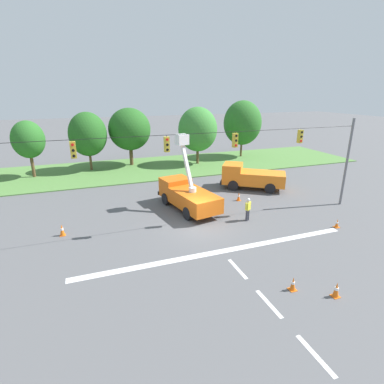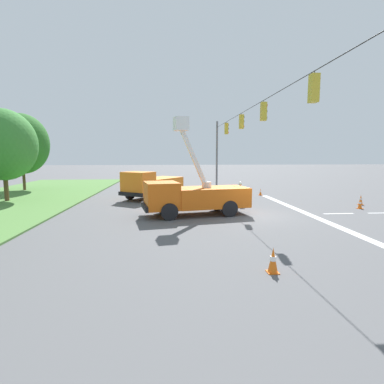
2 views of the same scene
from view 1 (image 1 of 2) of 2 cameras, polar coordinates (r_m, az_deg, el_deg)
name	(u,v)px [view 1 (image 1 of 2)]	position (r m, az deg, el deg)	size (l,w,h in m)	color
ground_plane	(199,226)	(21.65, 1.34, -6.50)	(200.00, 200.00, 0.00)	#565659
grass_verge	(147,168)	(38.06, -8.55, 4.55)	(56.00, 12.00, 0.10)	#517F3D
lane_markings	(233,264)	(17.42, 7.84, -13.41)	(17.60, 15.25, 0.01)	silver
signal_gantry	(200,164)	(20.15, 1.59, 5.40)	(26.20, 0.33, 7.20)	slate
tree_west	(28,140)	(37.12, -28.75, 8.73)	(3.39, 3.54, 6.27)	brown
tree_centre	(88,134)	(37.85, -19.24, 10.34)	(4.38, 4.56, 6.96)	brown
tree_east	(130,129)	(39.16, -11.81, 11.61)	(5.22, 5.58, 7.27)	brown
tree_far_east	(198,129)	(39.11, 1.09, 11.83)	(4.98, 5.06, 7.35)	brown
tree_east_end	(242,123)	(44.25, 9.59, 12.84)	(5.35, 5.36, 8.00)	brown
utility_truck_bucket_lift	(187,194)	(24.32, -0.94, -0.34)	(3.61, 6.87, 5.99)	orange
utility_truck_support_near	(251,177)	(30.08, 11.09, 2.89)	(6.43, 5.47, 2.39)	orange
road_worker	(248,208)	(22.55, 10.61, -3.00)	(0.58, 0.40, 1.77)	#383842
traffic_cone_foreground_left	(336,290)	(16.22, 25.80, -16.41)	(0.36, 0.36, 0.76)	orange
traffic_cone_foreground_right	(337,223)	(23.69, 25.91, -5.39)	(0.36, 0.36, 0.63)	orange
traffic_cone_mid_left	(239,197)	(26.72, 8.89, -0.86)	(0.36, 0.36, 0.75)	orange
traffic_cone_mid_right	(293,284)	(15.93, 18.68, -16.22)	(0.36, 0.36, 0.71)	orange
traffic_cone_near_bucket	(62,230)	(21.93, -23.52, -6.64)	(0.36, 0.36, 0.82)	orange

